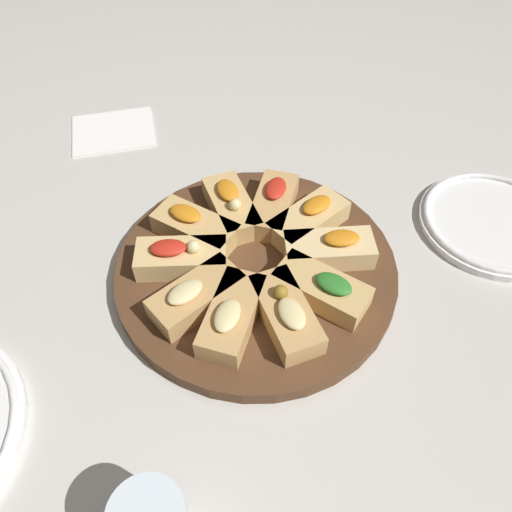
% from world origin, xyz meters
% --- Properties ---
extents(ground_plane, '(3.00, 3.00, 0.00)m').
position_xyz_m(ground_plane, '(0.00, 0.00, 0.00)').
color(ground_plane, beige).
extents(serving_board, '(0.34, 0.34, 0.02)m').
position_xyz_m(serving_board, '(0.00, 0.00, 0.01)').
color(serving_board, '#51331E').
rests_on(serving_board, ground_plane).
extents(focaccia_slice_0, '(0.12, 0.10, 0.04)m').
position_xyz_m(focaccia_slice_0, '(-0.07, -0.05, 0.04)').
color(focaccia_slice_0, '#DBB775').
rests_on(focaccia_slice_0, serving_board).
extents(focaccia_slice_1, '(0.08, 0.12, 0.04)m').
position_xyz_m(focaccia_slice_1, '(-0.03, -0.08, 0.04)').
color(focaccia_slice_1, tan).
rests_on(focaccia_slice_1, serving_board).
extents(focaccia_slice_2, '(0.07, 0.12, 0.04)m').
position_xyz_m(focaccia_slice_2, '(0.02, -0.09, 0.04)').
color(focaccia_slice_2, tan).
rests_on(focaccia_slice_2, serving_board).
extents(focaccia_slice_3, '(0.11, 0.10, 0.04)m').
position_xyz_m(focaccia_slice_3, '(0.07, -0.06, 0.04)').
color(focaccia_slice_3, tan).
rests_on(focaccia_slice_3, serving_board).
extents(focaccia_slice_4, '(0.11, 0.06, 0.04)m').
position_xyz_m(focaccia_slice_4, '(0.09, -0.01, 0.04)').
color(focaccia_slice_4, '#DBB775').
rests_on(focaccia_slice_4, serving_board).
extents(focaccia_slice_5, '(0.12, 0.10, 0.04)m').
position_xyz_m(focaccia_slice_5, '(0.07, 0.05, 0.04)').
color(focaccia_slice_5, tan).
rests_on(focaccia_slice_5, serving_board).
extents(focaccia_slice_6, '(0.09, 0.12, 0.04)m').
position_xyz_m(focaccia_slice_6, '(0.04, 0.08, 0.04)').
color(focaccia_slice_6, tan).
rests_on(focaccia_slice_6, serving_board).
extents(focaccia_slice_7, '(0.07, 0.12, 0.04)m').
position_xyz_m(focaccia_slice_7, '(-0.02, 0.09, 0.04)').
color(focaccia_slice_7, tan).
rests_on(focaccia_slice_7, serving_board).
extents(focaccia_slice_8, '(0.11, 0.11, 0.04)m').
position_xyz_m(focaccia_slice_8, '(-0.07, 0.06, 0.04)').
color(focaccia_slice_8, tan).
rests_on(focaccia_slice_8, serving_board).
extents(focaccia_slice_9, '(0.11, 0.05, 0.04)m').
position_xyz_m(focaccia_slice_9, '(-0.09, 0.00, 0.04)').
color(focaccia_slice_9, '#E5C689').
rests_on(focaccia_slice_9, serving_board).
extents(plate_left, '(0.20, 0.20, 0.02)m').
position_xyz_m(plate_left, '(-0.33, -0.05, 0.01)').
color(plate_left, white).
rests_on(plate_left, ground_plane).
extents(napkin_stack, '(0.14, 0.12, 0.01)m').
position_xyz_m(napkin_stack, '(0.20, -0.32, 0.00)').
color(napkin_stack, white).
rests_on(napkin_stack, ground_plane).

